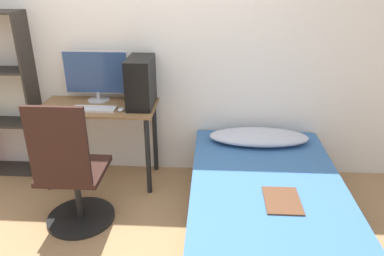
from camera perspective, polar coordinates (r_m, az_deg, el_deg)
wall_back at (r=3.45m, az=-8.06°, el=12.74°), size 8.00×0.05×2.50m
desk at (r=3.46m, az=-13.96°, el=1.22°), size 1.03×0.51×0.75m
office_chair at (r=2.98m, az=-17.79°, el=-7.66°), size 0.53×0.53×1.05m
bed at (r=2.96m, az=11.07°, el=-11.47°), size 1.15×1.81×0.43m
pillow at (r=3.38m, az=10.13°, el=-1.35°), size 0.88×0.36×0.11m
magazine at (r=2.64m, az=13.59°, el=-10.68°), size 0.24×0.32×0.01m
monitor at (r=3.48m, az=-14.39°, el=7.90°), size 0.59×0.20×0.46m
keyboard at (r=3.32m, az=-14.70°, el=2.84°), size 0.37×0.13×0.02m
pc_tower at (r=3.28m, az=-7.81°, el=6.93°), size 0.21×0.40×0.43m
mouse at (r=3.25m, az=-10.75°, el=2.80°), size 0.06×0.09×0.02m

